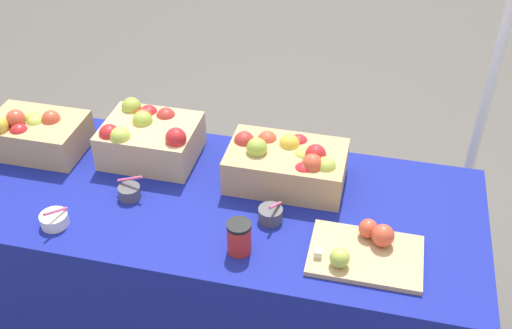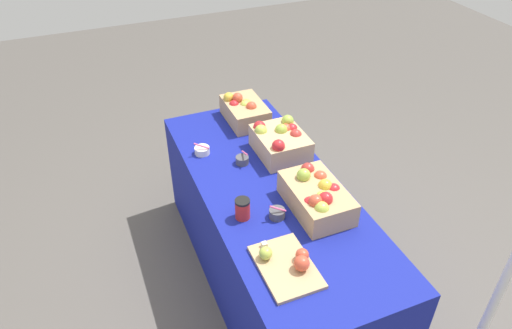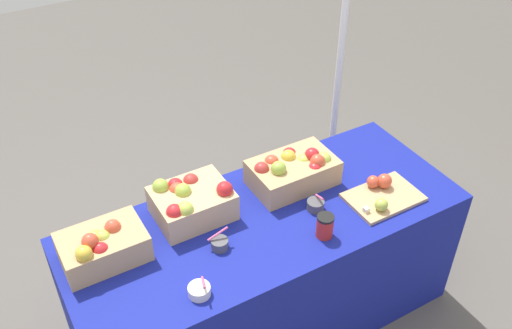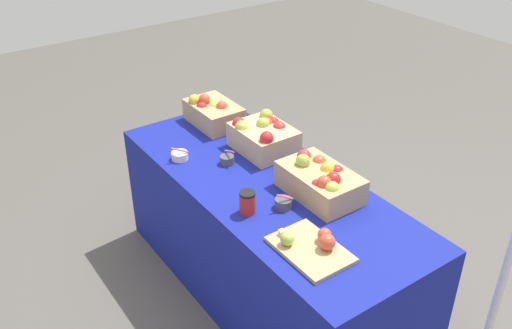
% 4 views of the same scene
% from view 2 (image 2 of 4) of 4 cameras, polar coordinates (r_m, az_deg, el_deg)
% --- Properties ---
extents(ground_plane, '(10.00, 10.00, 0.00)m').
position_cam_2_polar(ground_plane, '(3.16, 1.59, -13.26)').
color(ground_plane, '#56514C').
extents(table, '(1.90, 0.76, 0.74)m').
position_cam_2_polar(table, '(2.89, 1.71, -8.50)').
color(table, navy).
rests_on(table, ground_plane).
extents(apple_crate_left, '(0.36, 0.24, 0.19)m').
position_cam_2_polar(apple_crate_left, '(3.20, -1.41, 6.47)').
color(apple_crate_left, tan).
rests_on(apple_crate_left, table).
extents(apple_crate_middle, '(0.35, 0.28, 0.19)m').
position_cam_2_polar(apple_crate_middle, '(2.87, 2.93, 2.83)').
color(apple_crate_middle, tan).
rests_on(apple_crate_middle, table).
extents(apple_crate_right, '(0.42, 0.26, 0.19)m').
position_cam_2_polar(apple_crate_right, '(2.48, 7.30, -3.80)').
color(apple_crate_right, tan).
rests_on(apple_crate_right, table).
extents(cutting_board_front, '(0.35, 0.24, 0.09)m').
position_cam_2_polar(cutting_board_front, '(2.21, 3.84, -11.74)').
color(cutting_board_front, tan).
rests_on(cutting_board_front, table).
extents(sample_bowl_near, '(0.10, 0.08, 0.09)m').
position_cam_2_polar(sample_bowl_near, '(2.81, -1.66, 0.56)').
color(sample_bowl_near, '#4C4C51').
rests_on(sample_bowl_near, table).
extents(sample_bowl_mid, '(0.09, 0.10, 0.09)m').
position_cam_2_polar(sample_bowl_mid, '(2.91, -6.47, 1.70)').
color(sample_bowl_mid, silver).
rests_on(sample_bowl_mid, table).
extents(sample_bowl_far, '(0.08, 0.09, 0.10)m').
position_cam_2_polar(sample_bowl_far, '(2.45, 2.55, -5.86)').
color(sample_bowl_far, '#4C4C51').
rests_on(sample_bowl_far, table).
extents(coffee_cup, '(0.08, 0.08, 0.11)m').
position_cam_2_polar(coffee_cup, '(2.42, -1.63, -5.33)').
color(coffee_cup, red).
rests_on(coffee_cup, table).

